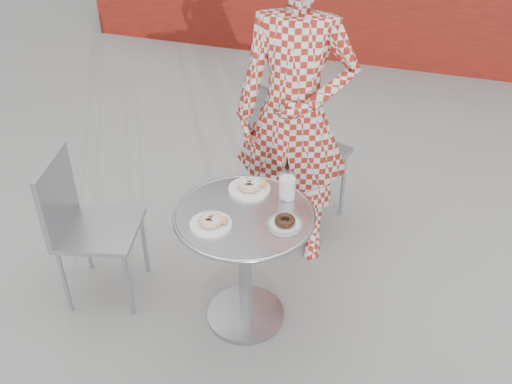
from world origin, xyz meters
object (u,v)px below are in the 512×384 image
(plate_checker, at_px, (285,223))
(milk_cup, at_px, (287,187))
(plate_far, at_px, (250,186))
(seated_person, at_px, (295,114))
(plate_near, at_px, (211,222))
(bistro_table, at_px, (245,241))
(chair_far, at_px, (299,181))
(chair_left, at_px, (102,254))

(plate_checker, distance_m, milk_cup, 0.22)
(plate_far, bearing_deg, seated_person, 78.71)
(plate_near, bearing_deg, bistro_table, 49.46)
(plate_near, bearing_deg, chair_far, 81.86)
(seated_person, relative_size, milk_cup, 13.26)
(seated_person, xyz_separation_m, plate_near, (-0.16, -0.77, -0.18))
(bistro_table, distance_m, chair_far, 0.92)
(chair_far, xyz_separation_m, seated_person, (0.02, -0.25, 0.57))
(chair_far, xyz_separation_m, milk_cup, (0.11, -0.71, 0.43))
(chair_left, distance_m, plate_far, 0.89)
(plate_far, xyz_separation_m, milk_cup, (0.18, -0.00, 0.04))
(chair_far, height_order, seated_person, seated_person)
(milk_cup, bearing_deg, bistro_table, -128.71)
(bistro_table, relative_size, plate_checker, 4.10)
(chair_left, bearing_deg, seated_person, -64.03)
(seated_person, bearing_deg, chair_left, -144.24)
(bistro_table, distance_m, plate_near, 0.25)
(chair_left, bearing_deg, chair_far, -54.64)
(milk_cup, bearing_deg, plate_checker, -76.53)
(chair_far, relative_size, chair_left, 1.16)
(plate_far, height_order, plate_checker, plate_far)
(bistro_table, relative_size, chair_far, 0.70)
(seated_person, relative_size, plate_far, 8.57)
(chair_left, bearing_deg, plate_checker, -102.26)
(plate_far, relative_size, plate_near, 1.08)
(plate_near, relative_size, plate_checker, 1.16)
(chair_far, distance_m, plate_near, 1.10)
(chair_left, relative_size, plate_far, 4.02)
(plate_near, distance_m, plate_checker, 0.32)
(chair_left, distance_m, milk_cup, 1.06)
(plate_checker, height_order, milk_cup, milk_cup)
(plate_near, relative_size, milk_cup, 1.43)
(seated_person, height_order, milk_cup, seated_person)
(chair_far, bearing_deg, chair_left, 68.17)
(chair_far, height_order, plate_checker, chair_far)
(plate_near, bearing_deg, plate_far, 77.33)
(bistro_table, bearing_deg, plate_checker, -6.67)
(bistro_table, xyz_separation_m, chair_left, (-0.77, -0.05, -0.25))
(chair_far, relative_size, plate_far, 4.66)
(bistro_table, relative_size, milk_cup, 5.08)
(chair_left, height_order, plate_checker, chair_left)
(milk_cup, bearing_deg, seated_person, 101.76)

